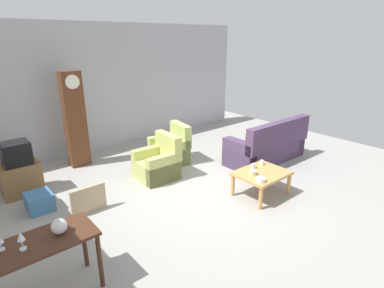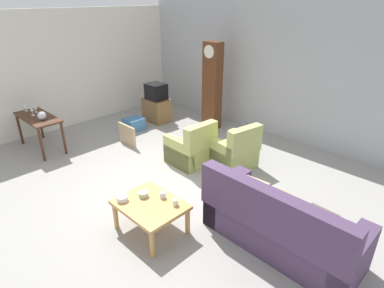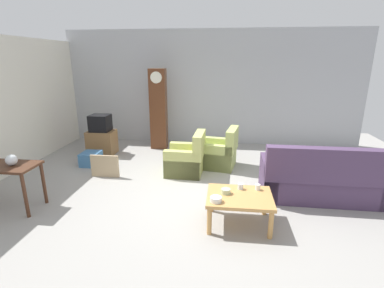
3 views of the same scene
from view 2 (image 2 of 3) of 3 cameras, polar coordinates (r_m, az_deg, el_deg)
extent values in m
plane|color=#999691|center=(5.75, -4.77, -8.12)|extent=(10.40, 10.40, 0.00)
cube|color=#ADAFB5|center=(7.79, 15.66, 12.77)|extent=(8.40, 0.16, 3.20)
cube|color=silver|center=(8.80, -21.74, 12.20)|extent=(0.12, 6.40, 2.88)
cube|color=#4C3856|center=(4.65, 15.50, -14.90)|extent=(2.11, 0.86, 0.44)
cube|color=#4C3856|center=(4.08, 13.70, -11.77)|extent=(2.10, 0.22, 0.60)
cube|color=#4C3856|center=(4.34, 26.76, -18.33)|extent=(0.25, 0.84, 0.68)
cube|color=#4C3856|center=(4.97, 6.38, -9.35)|extent=(0.25, 0.84, 0.68)
cube|color=brown|center=(4.30, 22.07, -12.93)|extent=(0.37, 0.14, 0.36)
cube|color=#9E8966|center=(4.45, 16.43, -10.60)|extent=(0.37, 0.14, 0.36)
cube|color=#C6B284|center=(4.64, 11.29, -8.36)|extent=(0.37, 0.15, 0.36)
cube|color=#B7BC66|center=(6.54, -0.43, -1.66)|extent=(0.79, 0.79, 0.40)
cube|color=#B7BC66|center=(6.13, 1.60, 1.21)|extent=(0.21, 0.77, 0.52)
cube|color=#B7BC66|center=(6.68, 1.46, -0.10)|extent=(0.77, 0.19, 0.60)
cube|color=#B7BC66|center=(6.31, -2.43, -1.68)|extent=(0.77, 0.19, 0.60)
cube|color=#B2C068|center=(6.47, 7.17, -2.17)|extent=(0.88, 0.88, 0.40)
cube|color=#B2C068|center=(6.07, 9.43, 0.59)|extent=(0.31, 0.78, 0.52)
cube|color=#B2C068|center=(6.61, 9.13, -0.69)|extent=(0.78, 0.29, 0.60)
cube|color=#B2C068|center=(6.24, 5.18, -2.09)|extent=(0.78, 0.29, 0.60)
cube|color=tan|center=(4.63, -7.49, -10.75)|extent=(0.96, 0.76, 0.05)
cylinder|color=tan|center=(4.92, -13.52, -12.31)|extent=(0.07, 0.07, 0.42)
cylinder|color=tan|center=(4.36, -7.15, -17.33)|extent=(0.07, 0.07, 0.42)
cylinder|color=tan|center=(5.20, -7.48, -9.43)|extent=(0.07, 0.07, 0.42)
cylinder|color=tan|center=(4.68, -0.81, -13.64)|extent=(0.07, 0.07, 0.42)
cube|color=#472819|center=(7.67, -25.93, 4.33)|extent=(1.30, 0.56, 0.04)
cylinder|color=#472819|center=(8.28, -28.45, 2.34)|extent=(0.06, 0.06, 0.73)
cylinder|color=#472819|center=(7.20, -25.33, -0.16)|extent=(0.06, 0.06, 0.73)
cylinder|color=#472819|center=(8.41, -25.48, 3.28)|extent=(0.06, 0.06, 0.73)
cylinder|color=#472819|center=(7.34, -21.99, 0.95)|extent=(0.06, 0.06, 0.73)
cube|color=#562D19|center=(8.05, 3.64, 10.21)|extent=(0.44, 0.28, 2.16)
cylinder|color=silver|center=(7.77, 3.05, 16.17)|extent=(0.30, 0.02, 0.30)
cube|color=brown|center=(8.78, -6.28, 6.08)|extent=(0.68, 0.52, 0.62)
cube|color=black|center=(8.62, -6.44, 9.33)|extent=(0.48, 0.44, 0.42)
cube|color=tan|center=(7.46, -11.57, 1.63)|extent=(0.60, 0.05, 0.48)
cube|color=teal|center=(8.30, -10.35, 3.54)|extent=(0.41, 0.46, 0.31)
sphere|color=silver|center=(7.38, -25.28, 4.61)|extent=(0.18, 0.18, 0.18)
cylinder|color=white|center=(4.53, -3.01, -10.37)|extent=(0.08, 0.08, 0.09)
cylinder|color=silver|center=(4.69, -5.26, -9.08)|extent=(0.09, 0.09, 0.09)
cylinder|color=white|center=(4.73, -12.38, -9.46)|extent=(0.17, 0.17, 0.07)
cylinder|color=#B2C69E|center=(4.75, -8.69, -8.88)|extent=(0.14, 0.14, 0.07)
cylinder|color=silver|center=(8.11, -27.54, 5.25)|extent=(0.06, 0.06, 0.02)
cylinder|color=silver|center=(8.09, -27.61, 5.61)|extent=(0.01, 0.01, 0.09)
cone|color=silver|center=(8.06, -27.74, 6.20)|extent=(0.07, 0.07, 0.09)
cylinder|color=silver|center=(7.94, -26.08, 5.15)|extent=(0.06, 0.06, 0.02)
cylinder|color=silver|center=(7.92, -26.14, 5.45)|extent=(0.01, 0.01, 0.07)
cone|color=silver|center=(7.90, -26.24, 5.95)|extent=(0.07, 0.07, 0.07)
cylinder|color=silver|center=(7.74, -26.55, 4.62)|extent=(0.07, 0.07, 0.02)
cylinder|color=silver|center=(7.72, -26.63, 5.02)|extent=(0.01, 0.01, 0.09)
cone|color=silver|center=(7.69, -26.77, 5.67)|extent=(0.08, 0.08, 0.09)
camera|label=1|loc=(7.46, -54.36, 12.86)|focal=28.77mm
camera|label=3|loc=(3.74, -69.02, -2.84)|focal=26.74mm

